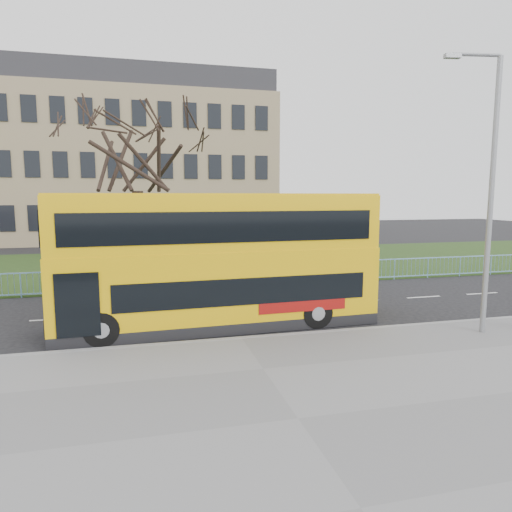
# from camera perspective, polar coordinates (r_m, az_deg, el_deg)

# --- Properties ---
(ground) EXTENTS (120.00, 120.00, 0.00)m
(ground) POSITION_cam_1_polar(r_m,az_deg,el_deg) (15.52, -3.05, -8.89)
(ground) COLOR black
(ground) RESTS_ON ground
(pavement) EXTENTS (80.00, 10.50, 0.12)m
(pavement) POSITION_cam_1_polar(r_m,az_deg,el_deg) (9.41, 5.27, -19.89)
(pavement) COLOR slate
(pavement) RESTS_ON ground
(kerb) EXTENTS (80.00, 0.20, 0.14)m
(kerb) POSITION_cam_1_polar(r_m,az_deg,el_deg) (14.05, -1.84, -10.36)
(kerb) COLOR gray
(kerb) RESTS_ON ground
(grass_verge) EXTENTS (80.00, 15.40, 0.08)m
(grass_verge) POSITION_cam_1_polar(r_m,az_deg,el_deg) (29.38, -8.35, -1.04)
(grass_verge) COLOR #1D3312
(grass_verge) RESTS_ON ground
(guard_railing) EXTENTS (40.00, 0.12, 1.10)m
(guard_railing) POSITION_cam_1_polar(r_m,az_deg,el_deg) (21.75, -6.37, -2.66)
(guard_railing) COLOR #76A9D2
(guard_railing) RESTS_ON ground
(bare_tree) EXTENTS (7.58, 7.58, 10.83)m
(bare_tree) POSITION_cam_1_polar(r_m,az_deg,el_deg) (24.65, -14.65, 9.89)
(bare_tree) COLOR black
(bare_tree) RESTS_ON grass_verge
(civic_building) EXTENTS (30.00, 15.00, 14.00)m
(civic_building) POSITION_cam_1_polar(r_m,az_deg,el_deg) (49.74, -16.76, 10.25)
(civic_building) COLOR #90805B
(civic_building) RESTS_ON ground
(yellow_bus) EXTENTS (10.59, 2.89, 4.40)m
(yellow_bus) POSITION_cam_1_polar(r_m,az_deg,el_deg) (15.19, -4.59, -0.14)
(yellow_bus) COLOR #E4B009
(yellow_bus) RESTS_ON ground
(street_lamp) EXTENTS (1.77, 0.45, 8.39)m
(street_lamp) POSITION_cam_1_polar(r_m,az_deg,el_deg) (15.63, 27.06, 7.93)
(street_lamp) COLOR gray
(street_lamp) RESTS_ON pavement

